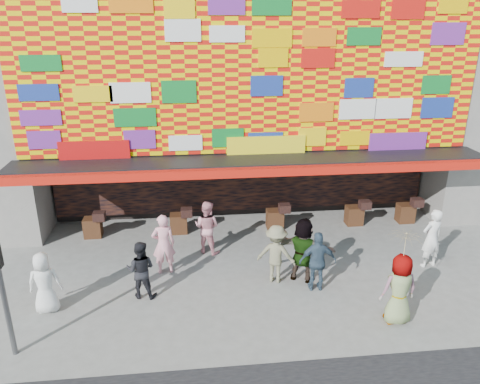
{
  "coord_description": "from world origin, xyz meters",
  "views": [
    {
      "loc": [
        -2.01,
        -10.83,
        7.32
      ],
      "look_at": [
        -0.58,
        2.0,
        2.45
      ],
      "focal_mm": 35.0,
      "sensor_mm": 36.0,
      "label": 1
    }
  ],
  "objects": [
    {
      "name": "ped_b",
      "position": [
        -2.89,
        1.84,
        0.95
      ],
      "size": [
        0.74,
        0.53,
        1.89
      ],
      "primitive_type": "imported",
      "rotation": [
        0.0,
        0.0,
        3.26
      ],
      "color": "pink",
      "rests_on": "ground"
    },
    {
      "name": "signal_left",
      "position": [
        -6.2,
        -1.5,
        1.86
      ],
      "size": [
        0.22,
        0.2,
        3.0
      ],
      "color": "#59595B",
      "rests_on": "ground"
    },
    {
      "name": "ped_h",
      "position": [
        5.25,
        1.32,
        0.95
      ],
      "size": [
        0.78,
        0.61,
        1.9
      ],
      "primitive_type": "imported",
      "rotation": [
        0.0,
        0.0,
        3.39
      ],
      "color": "white",
      "rests_on": "ground"
    },
    {
      "name": "ped_i",
      "position": [
        -1.55,
        3.01,
        0.89
      ],
      "size": [
        1.08,
        1.01,
        1.78
      ],
      "primitive_type": "imported",
      "rotation": [
        0.0,
        0.0,
        2.64
      ],
      "color": "pink",
      "rests_on": "ground"
    },
    {
      "name": "ped_e",
      "position": [
        1.43,
        0.39,
        0.89
      ],
      "size": [
        1.07,
        0.5,
        1.78
      ],
      "primitive_type": "imported",
      "rotation": [
        0.0,
        0.0,
        3.07
      ],
      "color": "#35495C",
      "rests_on": "ground"
    },
    {
      "name": "ground",
      "position": [
        0.0,
        0.0,
        0.0
      ],
      "size": [
        90.0,
        90.0,
        0.0
      ],
      "primitive_type": "plane",
      "color": "slate",
      "rests_on": "ground"
    },
    {
      "name": "ped_c",
      "position": [
        -3.46,
        0.59,
        0.83
      ],
      "size": [
        0.91,
        0.77,
        1.66
      ],
      "primitive_type": "imported",
      "rotation": [
        0.0,
        0.0,
        2.95
      ],
      "color": "black",
      "rests_on": "ground"
    },
    {
      "name": "parasol",
      "position": [
        3.05,
        -1.3,
        2.11
      ],
      "size": [
        0.94,
        0.96,
        1.77
      ],
      "color": "#D9C888",
      "rests_on": "ground"
    },
    {
      "name": "ped_a",
      "position": [
        -5.88,
        0.16,
        0.85
      ],
      "size": [
        0.87,
        0.61,
        1.69
      ],
      "primitive_type": "imported",
      "rotation": [
        0.0,
        0.0,
        3.23
      ],
      "color": "white",
      "rests_on": "ground"
    },
    {
      "name": "shop_building",
      "position": [
        0.0,
        8.18,
        5.23
      ],
      "size": [
        15.2,
        9.4,
        10.0
      ],
      "color": "gray",
      "rests_on": "ground"
    },
    {
      "name": "ped_d",
      "position": [
        0.36,
        0.97,
        0.88
      ],
      "size": [
        1.31,
        1.05,
        1.77
      ],
      "primitive_type": "imported",
      "rotation": [
        0.0,
        0.0,
        2.74
      ],
      "color": "#777456",
      "rests_on": "ground"
    },
    {
      "name": "ped_g",
      "position": [
        3.05,
        -1.3,
        0.94
      ],
      "size": [
        0.95,
        0.65,
        1.88
      ],
      "primitive_type": "imported",
      "rotation": [
        0.0,
        0.0,
        3.2
      ],
      "color": "gray",
      "rests_on": "ground"
    },
    {
      "name": "ped_f",
      "position": [
        1.15,
        0.96,
        0.97
      ],
      "size": [
        1.84,
        1.43,
        1.95
      ],
      "primitive_type": "imported",
      "rotation": [
        0.0,
        0.0,
        2.59
      ],
      "color": "gray",
      "rests_on": "ground"
    }
  ]
}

